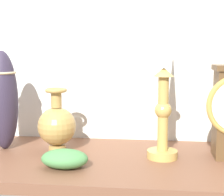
{
  "coord_description": "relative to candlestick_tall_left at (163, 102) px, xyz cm",
  "views": [
    {
      "loc": [
        6.91,
        -80.35,
        25.2
      ],
      "look_at": [
        -2.62,
        0.0,
        14.0
      ],
      "focal_mm": 57.91,
      "sensor_mm": 36.0,
      "label": 1
    }
  ],
  "objects": [
    {
      "name": "back_wall",
      "position": [
        -8.92,
        17.23,
        19.32
      ],
      "size": [
        120.0,
        2.0,
        65.0
      ],
      "primitive_type": "cube",
      "color": "silver",
      "rests_on": "ground_plane"
    },
    {
      "name": "candlestick_tall_left",
      "position": [
        0.0,
        0.0,
        0.0
      ],
      "size": [
        7.06,
        7.06,
        35.24
      ],
      "color": "tan",
      "rests_on": "ground_plane"
    },
    {
      "name": "brass_vase_bulbous",
      "position": [
        -25.59,
        2.59,
        -6.6
      ],
      "size": [
        9.34,
        9.34,
        15.59
      ],
      "color": "tan",
      "rests_on": "ground_plane"
    },
    {
      "name": "tall_ceramic_vase",
      "position": [
        -39.33,
        3.25,
        -0.72
      ],
      "size": [
        7.34,
        7.34,
        24.65
      ],
      "color": "#322A3E",
      "rests_on": "ground_plane"
    },
    {
      "name": "ivy_sprig",
      "position": [
        -20.65,
        -9.56,
        -11.16
      ],
      "size": [
        10.04,
        7.03,
        4.04
      ],
      "color": "#4B8B4C",
      "rests_on": "ground_plane"
    },
    {
      "name": "ground_plane",
      "position": [
        -8.92,
        -1.27,
        -14.38
      ],
      "size": [
        100.0,
        36.0,
        2.4
      ],
      "primitive_type": "cube",
      "color": "brown"
    }
  ]
}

